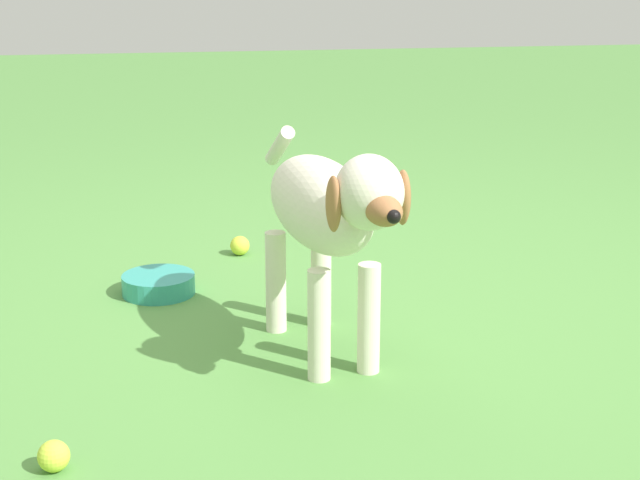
{
  "coord_description": "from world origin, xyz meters",
  "views": [
    {
      "loc": [
        2.58,
        -0.52,
        1.04
      ],
      "look_at": [
        0.17,
        -0.14,
        0.3
      ],
      "focal_mm": 56.41,
      "sensor_mm": 36.0,
      "label": 1
    }
  ],
  "objects_px": {
    "dog": "(327,212)",
    "water_bowl": "(159,284)",
    "tennis_ball_1": "(54,456)",
    "tennis_ball_0": "(240,246)"
  },
  "relations": [
    {
      "from": "dog",
      "to": "water_bowl",
      "type": "xyz_separation_m",
      "value": [
        -0.55,
        -0.43,
        -0.36
      ]
    },
    {
      "from": "tennis_ball_1",
      "to": "water_bowl",
      "type": "xyz_separation_m",
      "value": [
        -1.03,
        0.21,
        -0.0
      ]
    },
    {
      "from": "dog",
      "to": "tennis_ball_0",
      "type": "height_order",
      "value": "dog"
    },
    {
      "from": "tennis_ball_0",
      "to": "tennis_ball_1",
      "type": "distance_m",
      "value": 1.47
    },
    {
      "from": "tennis_ball_0",
      "to": "water_bowl",
      "type": "distance_m",
      "value": 0.44
    },
    {
      "from": "water_bowl",
      "to": "tennis_ball_1",
      "type": "bearing_deg",
      "value": -11.6
    },
    {
      "from": "tennis_ball_1",
      "to": "water_bowl",
      "type": "bearing_deg",
      "value": 168.4
    },
    {
      "from": "dog",
      "to": "water_bowl",
      "type": "relative_size",
      "value": 3.88
    },
    {
      "from": "tennis_ball_0",
      "to": "tennis_ball_1",
      "type": "relative_size",
      "value": 1.0
    },
    {
      "from": "dog",
      "to": "tennis_ball_0",
      "type": "relative_size",
      "value": 12.92
    }
  ]
}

